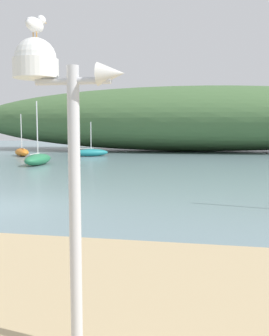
{
  "coord_description": "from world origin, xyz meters",
  "views": [
    {
      "loc": [
        6.46,
        -11.07,
        2.49
      ],
      "look_at": [
        3.81,
        2.88,
        1.02
      ],
      "focal_mm": 41.18,
      "sensor_mm": 36.0,
      "label": 1
    }
  ],
  "objects_px": {
    "mast_structure": "(53,103)",
    "sailboat_mid_channel": "(38,159)",
    "sailboat_far_left": "(91,153)",
    "seagull_on_radar": "(36,24)",
    "sailboat_by_sandbar": "(22,152)"
  },
  "relations": [
    {
      "from": "sailboat_far_left",
      "to": "seagull_on_radar",
      "type": "bearing_deg",
      "value": -73.75
    },
    {
      "from": "mast_structure",
      "to": "seagull_on_radar",
      "type": "height_order",
      "value": "seagull_on_radar"
    },
    {
      "from": "mast_structure",
      "to": "sailboat_mid_channel",
      "type": "xyz_separation_m",
      "value": [
        -9.76,
        20.65,
        -2.34
      ]
    },
    {
      "from": "mast_structure",
      "to": "sailboat_by_sandbar",
      "type": "relative_size",
      "value": 0.85
    },
    {
      "from": "sailboat_mid_channel",
      "to": "sailboat_far_left",
      "type": "height_order",
      "value": "sailboat_mid_channel"
    },
    {
      "from": "mast_structure",
      "to": "sailboat_mid_channel",
      "type": "distance_m",
      "value": 22.96
    },
    {
      "from": "seagull_on_radar",
      "to": "sailboat_mid_channel",
      "type": "distance_m",
      "value": 22.97
    },
    {
      "from": "sailboat_far_left",
      "to": "sailboat_by_sandbar",
      "type": "bearing_deg",
      "value": -171.21
    },
    {
      "from": "seagull_on_radar",
      "to": "sailboat_far_left",
      "type": "relative_size",
      "value": 0.11
    },
    {
      "from": "mast_structure",
      "to": "seagull_on_radar",
      "type": "distance_m",
      "value": 0.78
    },
    {
      "from": "sailboat_mid_channel",
      "to": "seagull_on_radar",
      "type": "bearing_deg",
      "value": -65.05
    },
    {
      "from": "mast_structure",
      "to": "sailboat_mid_channel",
      "type": "relative_size",
      "value": 0.74
    },
    {
      "from": "seagull_on_radar",
      "to": "mast_structure",
      "type": "bearing_deg",
      "value": -5.84
    },
    {
      "from": "mast_structure",
      "to": "sailboat_by_sandbar",
      "type": "distance_m",
      "value": 31.9
    },
    {
      "from": "sailboat_by_sandbar",
      "to": "mast_structure",
      "type": "bearing_deg",
      "value": -62.33
    }
  ]
}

